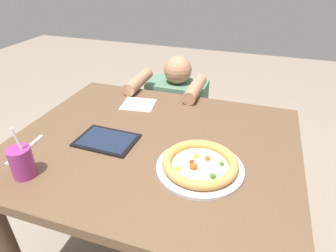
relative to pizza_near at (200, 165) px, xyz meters
name	(u,v)px	position (x,y,z in m)	size (l,w,h in m)	color
dining_table	(154,162)	(-0.22, 0.12, -0.13)	(1.16, 0.96, 0.75)	brown
pizza_near	(200,165)	(0.00, 0.00, 0.00)	(0.31, 0.31, 0.05)	#B7B7BC
drink_cup_colored	(22,162)	(-0.57, -0.22, 0.03)	(0.08, 0.08, 0.19)	#8C2D72
paper_napkin	(138,104)	(-0.41, 0.41, -0.02)	(0.16, 0.14, 0.00)	white
fork	(24,151)	(-0.68, -0.11, -0.02)	(0.03, 0.20, 0.00)	silver
tablet	(107,140)	(-0.40, 0.06, -0.02)	(0.24, 0.18, 0.01)	black
diner_seated	(176,125)	(-0.34, 0.84, -0.37)	(0.40, 0.52, 0.88)	#333847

